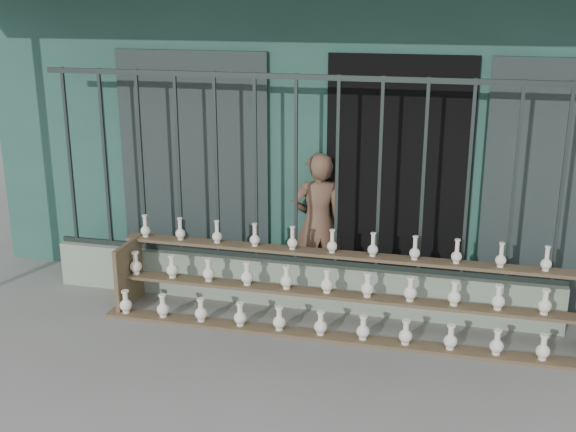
# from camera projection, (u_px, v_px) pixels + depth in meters

# --- Properties ---
(ground) EXTENTS (60.00, 60.00, 0.00)m
(ground) POSITION_uv_depth(u_px,v_px,m) (258.00, 367.00, 5.92)
(ground) COLOR slate
(workshop_building) EXTENTS (7.40, 6.60, 3.21)m
(workshop_building) POSITION_uv_depth(u_px,v_px,m) (349.00, 100.00, 9.36)
(workshop_building) COLOR #285548
(workshop_building) RESTS_ON ground
(parapet_wall) EXTENTS (5.00, 0.20, 0.45)m
(parapet_wall) POSITION_uv_depth(u_px,v_px,m) (296.00, 283.00, 7.06)
(parapet_wall) COLOR #90A48D
(parapet_wall) RESTS_ON ground
(security_fence) EXTENTS (5.00, 0.04, 1.80)m
(security_fence) POSITION_uv_depth(u_px,v_px,m) (296.00, 171.00, 6.73)
(security_fence) COLOR #283330
(security_fence) RESTS_ON parapet_wall
(shelf_rack) EXTENTS (4.50, 0.68, 0.85)m
(shelf_rack) POSITION_uv_depth(u_px,v_px,m) (347.00, 292.00, 6.50)
(shelf_rack) COLOR brown
(shelf_rack) RESTS_ON ground
(elderly_woman) EXTENTS (0.62, 0.52, 1.46)m
(elderly_woman) POSITION_uv_depth(u_px,v_px,m) (318.00, 224.00, 7.23)
(elderly_woman) COLOR brown
(elderly_woman) RESTS_ON ground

